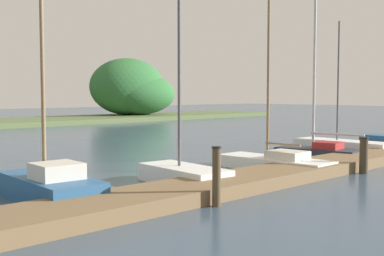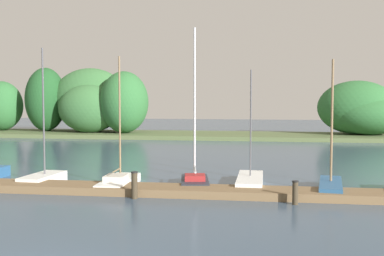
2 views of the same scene
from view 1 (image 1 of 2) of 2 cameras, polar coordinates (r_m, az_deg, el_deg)
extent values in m
cube|color=brown|center=(17.24, 15.48, -4.01)|extent=(28.32, 1.80, 0.35)
ellipsoid|color=#2D6633|center=(49.59, -5.93, 3.86)|extent=(7.73, 5.56, 4.06)
ellipsoid|color=#2D6633|center=(49.37, -7.32, 4.68)|extent=(7.94, 5.69, 5.50)
cube|color=#285684|center=(12.39, -15.89, -6.62)|extent=(1.54, 3.36, 0.57)
cube|color=#285684|center=(13.74, -18.48, -5.76)|extent=(0.79, 0.86, 0.48)
cube|color=beige|center=(11.95, -15.10, -4.72)|extent=(1.07, 1.05, 0.37)
cylinder|color=#7F6647|center=(12.48, -16.68, 9.82)|extent=(0.10, 0.10, 6.54)
cube|color=white|center=(13.98, -0.91, -5.41)|extent=(1.42, 2.93, 0.50)
cube|color=white|center=(15.00, -3.95, -4.87)|extent=(0.71, 0.76, 0.42)
cylinder|color=#4C4C51|center=(14.00, -1.47, 8.34)|extent=(0.09, 0.09, 6.19)
cube|color=white|center=(16.79, 9.37, -4.04)|extent=(1.38, 3.96, 0.41)
cube|color=white|center=(17.84, 4.71, -3.59)|extent=(0.72, 1.00, 0.35)
cube|color=beige|center=(16.47, 10.79, -3.03)|extent=(0.98, 1.21, 0.26)
cylinder|color=#7F6647|center=(16.81, 8.67, 6.63)|extent=(0.09, 0.09, 5.82)
cylinder|color=#7F6647|center=(16.54, 10.26, -1.83)|extent=(0.11, 1.32, 0.07)
cube|color=#232833|center=(20.04, 14.18, -2.81)|extent=(1.75, 3.22, 0.41)
cube|color=#232833|center=(20.60, 10.63, -2.63)|extent=(0.81, 0.87, 0.34)
cube|color=maroon|center=(19.86, 15.21, -1.91)|extent=(1.09, 1.06, 0.26)
cylinder|color=#B7B7BC|center=(20.05, 13.75, 8.05)|extent=(0.10, 0.10, 7.17)
cylinder|color=#B7B7BC|center=(19.71, 16.12, -0.69)|extent=(0.42, 2.07, 0.08)
cube|color=white|center=(22.49, 16.79, -1.99)|extent=(1.20, 4.08, 0.51)
cube|color=white|center=(23.44, 12.88, -1.75)|extent=(0.66, 1.02, 0.43)
cylinder|color=#4C4C51|center=(22.53, 16.25, 5.16)|extent=(0.07, 0.07, 5.09)
cube|color=#285684|center=(26.18, 19.58, -1.28)|extent=(0.64, 0.98, 0.43)
cylinder|color=#4C3D28|center=(11.24, 2.80, -5.63)|extent=(0.19, 0.19, 1.31)
cylinder|color=black|center=(11.15, 2.81, -2.21)|extent=(0.22, 0.22, 0.04)
cylinder|color=#3D3323|center=(16.69, 18.91, -3.03)|extent=(0.26, 0.26, 1.11)
cylinder|color=black|center=(16.64, 18.96, -1.06)|extent=(0.30, 0.30, 0.04)
camera|label=2|loc=(23.78, 77.84, 5.27)|focal=45.81mm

